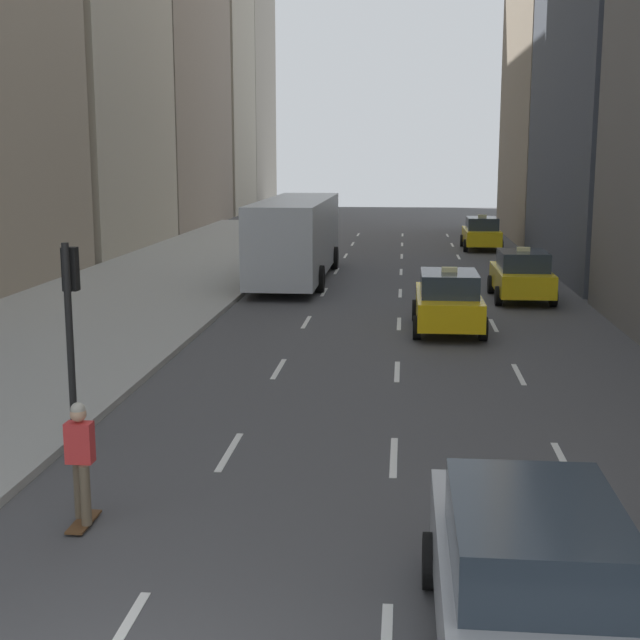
% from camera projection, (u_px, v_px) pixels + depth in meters
% --- Properties ---
extents(sidewalk_left, '(8.00, 66.00, 0.15)m').
position_uv_depth(sidewalk_left, '(152.00, 284.00, 34.42)').
color(sidewalk_left, '#9E9E99').
rests_on(sidewalk_left, ground).
extents(lane_markings, '(5.72, 56.00, 0.01)m').
position_uv_depth(lane_markings, '(400.00, 307.00, 29.63)').
color(lane_markings, white).
rests_on(lane_markings, ground).
extents(taxi_lead, '(2.02, 4.40, 1.87)m').
position_uv_depth(taxi_lead, '(448.00, 301.00, 25.49)').
color(taxi_lead, yellow).
rests_on(taxi_lead, ground).
extents(taxi_second, '(2.02, 4.40, 1.87)m').
position_uv_depth(taxi_second, '(522.00, 275.00, 30.93)').
color(taxi_second, yellow).
rests_on(taxi_second, ground).
extents(taxi_third, '(2.02, 4.40, 1.87)m').
position_uv_depth(taxi_third, '(481.00, 233.00, 47.36)').
color(taxi_third, yellow).
rests_on(taxi_third, ground).
extents(sedan_black_near, '(2.02, 4.65, 1.78)m').
position_uv_depth(sedan_black_near, '(530.00, 579.00, 8.73)').
color(sedan_black_near, '#9EA0A5').
rests_on(sedan_black_near, ground).
extents(city_bus, '(2.80, 11.61, 3.25)m').
position_uv_depth(city_bus, '(296.00, 236.00, 35.72)').
color(city_bus, '#B7BCC1').
rests_on(city_bus, ground).
extents(skateboarder, '(0.36, 0.80, 1.75)m').
position_uv_depth(skateboarder, '(80.00, 458.00, 12.03)').
color(skateboarder, brown).
rests_on(skateboarder, ground).
extents(traffic_light_pole, '(0.24, 0.42, 3.60)m').
position_uv_depth(traffic_light_pole, '(71.00, 314.00, 14.68)').
color(traffic_light_pole, black).
rests_on(traffic_light_pole, ground).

